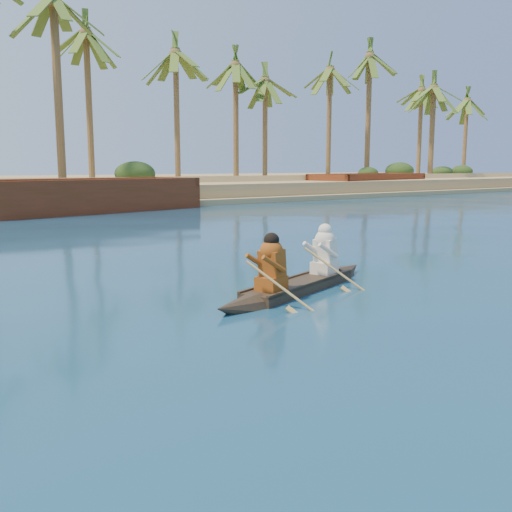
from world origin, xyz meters
TOP-DOWN VIEW (x-y plane):
  - ground at (0.00, 0.00)m, footprint 160.00×160.00m
  - sandy_embankment at (0.00, 46.89)m, footprint 150.00×51.00m
  - palm_grove at (0.00, 35.00)m, footprint 110.00×14.00m
  - shrub_cluster at (0.00, 31.50)m, footprint 100.00×6.00m
  - canoe at (-8.00, -0.82)m, footprint 5.29×2.34m
  - barge_mid at (-3.96, 22.00)m, footprint 13.40×6.67m
  - barge_right at (24.29, 27.00)m, footprint 13.71×6.59m

SIDE VIEW (x-z plane):
  - ground at x=0.00m, z-range 0.00..0.00m
  - canoe at x=-8.00m, z-range -0.45..1.02m
  - sandy_embankment at x=0.00m, z-range -0.22..1.28m
  - barge_mid at x=-3.96m, z-range -0.32..1.82m
  - barge_right at x=24.29m, z-range -0.33..1.86m
  - shrub_cluster at x=0.00m, z-range 0.00..2.40m
  - palm_grove at x=0.00m, z-range 0.00..16.00m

